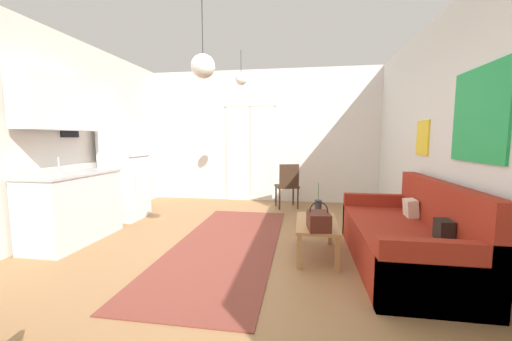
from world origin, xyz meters
The scene contains 14 objects.
ground_plane centered at (0.00, 0.00, -0.05)m, with size 5.49×7.23×0.10m, color #996D44.
wall_back centered at (-0.01, 3.36, 1.40)m, with size 5.09×0.13×2.82m.
wall_right centered at (2.50, 0.00, 1.41)m, with size 0.12×6.83×2.82m.
wall_left centered at (-2.50, 0.00, 1.41)m, with size 0.12×6.83×2.82m.
area_rug centered at (-0.07, 0.52, 0.01)m, with size 1.27×3.35×0.01m, color brown.
couch centered at (2.01, 0.22, 0.28)m, with size 0.92×2.00×0.91m.
coffee_table centered at (1.06, 0.36, 0.34)m, with size 0.47×0.89×0.40m.
bamboo_vase centered at (1.08, 0.67, 0.50)m, with size 0.09×0.09×0.41m.
handbag centered at (1.06, 0.06, 0.49)m, with size 0.25×0.33×0.30m.
refrigerator centered at (-2.08, 1.50, 0.86)m, with size 0.58×0.65×1.72m.
kitchen_counter centered at (-2.13, 0.34, 0.82)m, with size 0.60×1.24×2.14m.
accent_chair centered at (0.60, 2.65, 0.48)m, with size 0.52×0.51×0.87m.
pendant_lamp_near centered at (-0.10, -0.19, 2.06)m, with size 0.24×0.24×0.88m.
pendant_lamp_far centered at (-0.17, 1.94, 2.35)m, with size 0.20×0.20×0.57m.
Camera 1 is at (0.88, -3.05, 1.36)m, focal length 20.72 mm.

